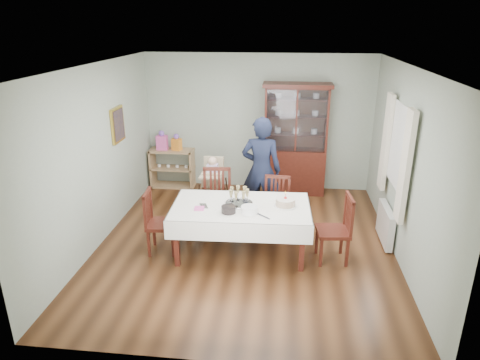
# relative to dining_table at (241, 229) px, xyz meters

# --- Properties ---
(floor) EXTENTS (5.00, 5.00, 0.00)m
(floor) POSITION_rel_dining_table_xyz_m (0.04, 0.27, -0.38)
(floor) COLOR #593319
(floor) RESTS_ON ground
(room_shell) EXTENTS (5.00, 5.00, 5.00)m
(room_shell) POSITION_rel_dining_table_xyz_m (0.04, 0.80, 1.32)
(room_shell) COLOR #9EAA99
(room_shell) RESTS_ON floor
(dining_table) EXTENTS (2.04, 1.22, 0.76)m
(dining_table) POSITION_rel_dining_table_xyz_m (0.00, 0.00, 0.00)
(dining_table) COLOR #4B1B12
(dining_table) RESTS_ON floor
(china_cabinet) EXTENTS (1.30, 0.48, 2.18)m
(china_cabinet) POSITION_rel_dining_table_xyz_m (0.79, 2.53, 0.74)
(china_cabinet) COLOR #4B1B12
(china_cabinet) RESTS_ON floor
(sideboard) EXTENTS (0.90, 0.38, 0.80)m
(sideboard) POSITION_rel_dining_table_xyz_m (-1.71, 2.55, 0.02)
(sideboard) COLOR tan
(sideboard) RESTS_ON floor
(picture_frame) EXTENTS (0.04, 0.48, 0.58)m
(picture_frame) POSITION_rel_dining_table_xyz_m (-2.18, 1.07, 1.27)
(picture_frame) COLOR gold
(picture_frame) RESTS_ON room_shell
(window) EXTENTS (0.04, 1.02, 1.22)m
(window) POSITION_rel_dining_table_xyz_m (2.26, 0.57, 1.17)
(window) COLOR white
(window) RESTS_ON room_shell
(curtain_left) EXTENTS (0.07, 0.30, 1.55)m
(curtain_left) POSITION_rel_dining_table_xyz_m (2.20, -0.05, 1.07)
(curtain_left) COLOR silver
(curtain_left) RESTS_ON room_shell
(curtain_right) EXTENTS (0.07, 0.30, 1.55)m
(curtain_right) POSITION_rel_dining_table_xyz_m (2.20, 1.19, 1.07)
(curtain_right) COLOR silver
(curtain_right) RESTS_ON room_shell
(radiator) EXTENTS (0.10, 0.80, 0.55)m
(radiator) POSITION_rel_dining_table_xyz_m (2.20, 0.57, -0.08)
(radiator) COLOR white
(radiator) RESTS_ON floor
(chair_far_left) EXTENTS (0.52, 0.52, 1.05)m
(chair_far_left) POSITION_rel_dining_table_xyz_m (-0.46, 0.62, -0.07)
(chair_far_left) COLOR #4B1B12
(chair_far_left) RESTS_ON floor
(chair_far_right) EXTENTS (0.46, 0.46, 0.96)m
(chair_far_right) POSITION_rel_dining_table_xyz_m (0.49, 0.61, -0.10)
(chair_far_right) COLOR #4B1B12
(chair_far_right) RESTS_ON floor
(chair_end_left) EXTENTS (0.47, 0.47, 0.96)m
(chair_end_left) POSITION_rel_dining_table_xyz_m (-1.18, -0.10, -0.10)
(chair_end_left) COLOR #4B1B12
(chair_end_left) RESTS_ON floor
(chair_end_right) EXTENTS (0.49, 0.49, 1.00)m
(chair_end_right) POSITION_rel_dining_table_xyz_m (1.34, -0.07, -0.09)
(chair_end_right) COLOR #4B1B12
(chair_end_right) RESTS_ON floor
(woman) EXTENTS (0.69, 0.48, 1.83)m
(woman) POSITION_rel_dining_table_xyz_m (0.21, 1.16, 0.53)
(woman) COLOR black
(woman) RESTS_ON floor
(high_chair) EXTENTS (0.49, 0.49, 1.07)m
(high_chair) POSITION_rel_dining_table_xyz_m (-0.64, 1.29, 0.03)
(high_chair) COLOR black
(high_chair) RESTS_ON floor
(champagne_tray) EXTENTS (0.41, 0.41, 0.25)m
(champagne_tray) POSITION_rel_dining_table_xyz_m (-0.04, 0.05, 0.45)
(champagne_tray) COLOR silver
(champagne_tray) RESTS_ON dining_table
(birthday_cake) EXTENTS (0.32, 0.32, 0.22)m
(birthday_cake) POSITION_rel_dining_table_xyz_m (0.64, 0.05, 0.43)
(birthday_cake) COLOR white
(birthday_cake) RESTS_ON dining_table
(plate_stack_dark) EXTENTS (0.25, 0.25, 0.10)m
(plate_stack_dark) POSITION_rel_dining_table_xyz_m (-0.15, -0.25, 0.42)
(plate_stack_dark) COLOR black
(plate_stack_dark) RESTS_ON dining_table
(plate_stack_white) EXTENTS (0.30, 0.30, 0.10)m
(plate_stack_white) POSITION_rel_dining_table_xyz_m (0.14, -0.24, 0.43)
(plate_stack_white) COLOR white
(plate_stack_white) RESTS_ON dining_table
(napkin_stack) EXTENTS (0.15, 0.15, 0.02)m
(napkin_stack) POSITION_rel_dining_table_xyz_m (-0.58, -0.18, 0.38)
(napkin_stack) COLOR #E353A7
(napkin_stack) RESTS_ON dining_table
(cutlery) EXTENTS (0.18, 0.21, 0.01)m
(cutlery) POSITION_rel_dining_table_xyz_m (-0.57, -0.08, 0.38)
(cutlery) COLOR silver
(cutlery) RESTS_ON dining_table
(cake_knife) EXTENTS (0.25, 0.23, 0.01)m
(cake_knife) POSITION_rel_dining_table_xyz_m (0.32, -0.31, 0.38)
(cake_knife) COLOR silver
(cake_knife) RESTS_ON dining_table
(gift_bag_pink) EXTENTS (0.22, 0.14, 0.40)m
(gift_bag_pink) POSITION_rel_dining_table_xyz_m (-1.89, 2.53, 0.59)
(gift_bag_pink) COLOR #E353A7
(gift_bag_pink) RESTS_ON sideboard
(gift_bag_orange) EXTENTS (0.22, 0.18, 0.34)m
(gift_bag_orange) POSITION_rel_dining_table_xyz_m (-1.59, 2.53, 0.57)
(gift_bag_orange) COLOR orange
(gift_bag_orange) RESTS_ON sideboard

